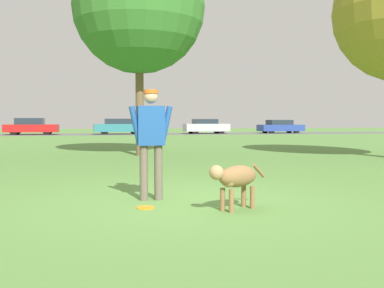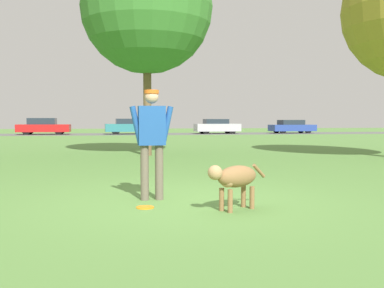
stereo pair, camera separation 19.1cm
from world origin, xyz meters
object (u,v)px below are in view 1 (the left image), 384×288
Objects in this scene: dog at (235,178)px; parked_car_blue at (280,127)px; parked_car_red at (31,127)px; parked_car_silver at (206,126)px; frisbee at (146,208)px; parked_car_teal at (119,126)px; tree_mid_center at (139,8)px; person at (151,135)px.

parked_car_blue is (15.16, 34.36, 0.18)m from dog.
parked_car_red is 15.32m from parked_car_silver.
parked_car_blue is (16.37, 33.98, 0.62)m from frisbee.
dog is 3.91× the size of frisbee.
parked_car_red is 0.97× the size of parked_car_teal.
parked_car_red is (-7.09, 24.49, -4.46)m from tree_mid_center.
tree_mid_center reaches higher than parked_car_silver.
frisbee is 0.06× the size of parked_car_silver.
parked_car_teal is 1.10× the size of parked_car_silver.
frisbee is at bearing -94.66° from tree_mid_center.
parked_car_teal is at bearing 89.17° from tree_mid_center.
parked_car_red reaches higher than frisbee.
dog is at bearing -116.05° from parked_car_blue.
tree_mid_center is 24.67m from parked_car_teal.
frisbee is (-0.15, -0.64, -1.02)m from person.
tree_mid_center reaches higher than frisbee.
dog is 1.34m from frisbee.
parked_car_red is 1.03× the size of parked_car_blue.
dog is 11.00m from tree_mid_center.
frisbee is 0.06× the size of parked_car_blue.
tree_mid_center is (0.62, 8.91, 4.14)m from person.
parked_car_blue is (15.59, 24.43, -4.53)m from tree_mid_center.
parked_car_red reaches higher than parked_car_teal.
tree_mid_center is 1.74× the size of parked_car_blue.
frisbee is 0.06× the size of parked_car_red.
person reaches higher than frisbee.
parked_car_silver is at bearing 75.07° from frisbee.
tree_mid_center reaches higher than parked_car_blue.
parked_car_teal reaches higher than frisbee.
dog is 0.23× the size of parked_car_red.
dog is 35.03m from parked_car_silver.
frisbee is at bearing -46.92° from dog.
parked_car_teal is (1.13, 33.81, 0.68)m from frisbee.
parked_car_red is at bearing 100.51° from frisbee.
parked_car_blue is at bearing -143.47° from dog.
parked_car_blue is at bearing 64.28° from frisbee.
parked_car_silver is (8.85, 33.13, -0.35)m from person.
parked_car_teal reaches higher than parked_car_silver.
parked_car_blue is (16.21, 33.34, -0.39)m from person.
tree_mid_center is 1.81× the size of parked_car_silver.
parked_car_silver is at bearing 71.24° from tree_mid_center.
tree_mid_center reaches higher than parked_car_teal.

